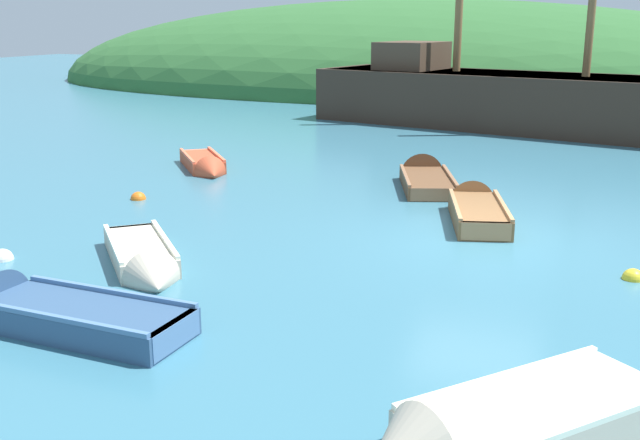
# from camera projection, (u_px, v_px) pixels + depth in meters

# --- Properties ---
(ground_plane) EXTENTS (120.00, 120.00, 0.00)m
(ground_plane) POSITION_uv_depth(u_px,v_px,m) (480.00, 242.00, 14.33)
(ground_plane) COLOR teal
(shore_hill) EXTENTS (49.50, 23.97, 10.51)m
(shore_hill) POSITION_uv_depth(u_px,v_px,m) (413.00, 86.00, 47.16)
(shore_hill) COLOR #2D602D
(shore_hill) RESTS_ON ground
(sailing_ship) EXTENTS (17.99, 7.47, 13.76)m
(sailing_ship) POSITION_uv_depth(u_px,v_px,m) (506.00, 107.00, 29.03)
(sailing_ship) COLOR #38281E
(sailing_ship) RESTS_ON ground
(rowboat_far) EXTENTS (1.89, 3.48, 1.00)m
(rowboat_far) POSITION_uv_depth(u_px,v_px,m) (476.00, 211.00, 16.03)
(rowboat_far) COLOR brown
(rowboat_far) RESTS_ON ground
(rowboat_near_dock) EXTENTS (3.20, 3.52, 1.16)m
(rowboat_near_dock) POSITION_uv_depth(u_px,v_px,m) (494.00, 438.00, 7.39)
(rowboat_near_dock) COLOR beige
(rowboat_near_dock) RESTS_ON ground
(rowboat_portside) EXTENTS (3.66, 1.26, 1.10)m
(rowboat_portside) POSITION_uv_depth(u_px,v_px,m) (53.00, 316.00, 10.39)
(rowboat_portside) COLOR #335175
(rowboat_portside) RESTS_ON ground
(rowboat_center) EXTENTS (2.61, 2.88, 0.86)m
(rowboat_center) POSITION_uv_depth(u_px,v_px,m) (205.00, 166.00, 21.04)
(rowboat_center) COLOR #C64C2D
(rowboat_center) RESTS_ON ground
(rowboat_outer_left) EXTENTS (2.81, 2.94, 0.92)m
(rowboat_outer_left) POSITION_uv_depth(u_px,v_px,m) (144.00, 262.00, 12.77)
(rowboat_outer_left) COLOR beige
(rowboat_outer_left) RESTS_ON ground
(rowboat_outer_right) EXTENTS (2.20, 3.51, 1.13)m
(rowboat_outer_right) POSITION_uv_depth(u_px,v_px,m) (425.00, 180.00, 19.24)
(rowboat_outer_right) COLOR brown
(rowboat_outer_right) RESTS_ON ground
(buoy_orange) EXTENTS (0.36, 0.36, 0.36)m
(buoy_orange) POSITION_uv_depth(u_px,v_px,m) (138.00, 199.00, 17.69)
(buoy_orange) COLOR orange
(buoy_orange) RESTS_ON ground
(buoy_white) EXTENTS (0.39, 0.39, 0.39)m
(buoy_white) POSITION_uv_depth(u_px,v_px,m) (3.00, 260.00, 13.27)
(buoy_white) COLOR white
(buoy_white) RESTS_ON ground
(buoy_yellow) EXTENTS (0.36, 0.36, 0.36)m
(buoy_yellow) POSITION_uv_depth(u_px,v_px,m) (633.00, 279.00, 12.27)
(buoy_yellow) COLOR yellow
(buoy_yellow) RESTS_ON ground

